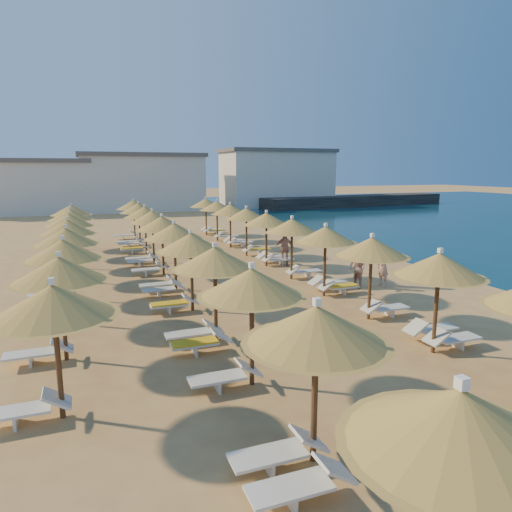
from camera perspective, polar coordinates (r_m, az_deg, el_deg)
name	(u,v)px	position (r m, az deg, el deg)	size (l,w,h in m)	color
ground	(288,307)	(17.93, 4.08, -6.37)	(220.00, 220.00, 0.00)	tan
jetty	(356,201)	(68.43, 12.42, 6.76)	(30.00, 4.00, 1.50)	black
hotel_blocks	(164,181)	(62.29, -11.37, 9.14)	(48.66, 8.70, 8.10)	white
parasol_row_east	(292,227)	(21.95, 4.52, 3.66)	(2.66, 35.10, 3.11)	brown
parasol_row_west	(174,233)	(20.19, -10.19, 2.91)	(2.66, 35.10, 3.11)	brown
parasol_row_inland	(67,233)	(21.48, -22.55, 2.71)	(2.66, 25.37, 3.11)	brown
loungers	(204,278)	(21.12, -6.47, -2.80)	(13.22, 33.93, 0.66)	silver
beachgoer_a	(383,266)	(21.63, 15.61, -1.15)	(0.70, 0.46, 1.91)	tan
beachgoer_c	(284,248)	(25.49, 3.57, 0.96)	(1.10, 0.46, 1.87)	tan
beachgoer_b	(357,268)	(21.04, 12.51, -1.48)	(0.88, 0.68, 1.81)	tan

